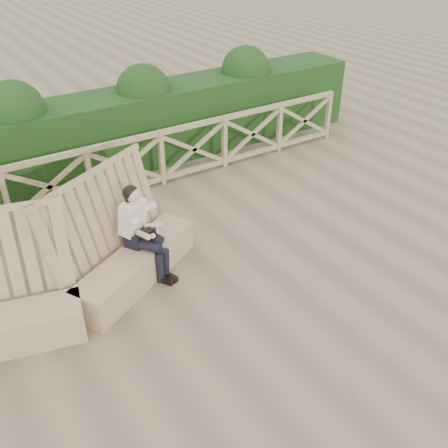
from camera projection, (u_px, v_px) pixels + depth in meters
ground at (233, 293)px, 6.98m from camera, size 60.00×60.00×0.00m
bench at (64, 284)px, 6.51m from camera, size 4.27×1.74×1.61m
woman at (141, 228)px, 7.00m from camera, size 0.62×0.86×1.41m
guardrail at (127, 167)px, 9.16m from camera, size 10.10×0.09×1.10m
hedge at (101, 136)px, 9.91m from camera, size 12.00×1.20×1.50m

